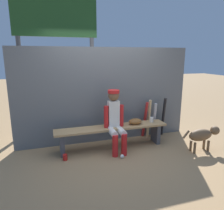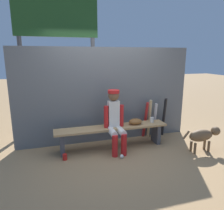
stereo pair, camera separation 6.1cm
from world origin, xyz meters
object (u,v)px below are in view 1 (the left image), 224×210
Objects in this scene: cup_on_bench at (151,120)px; dugout_bench at (112,131)px; baseball_glove at (135,121)px; scoreboard at (58,29)px; bat_aluminum_black at (163,117)px; cup_on_ground at (65,157)px; bat_wood_natural at (149,119)px; baseball at (122,156)px; bat_aluminum_silver at (154,120)px; bat_aluminum_red at (145,120)px; dog at (203,135)px; player_seated at (115,119)px.

dugout_bench is at bearing -177.93° from cup_on_bench.
scoreboard is (-1.37, 1.45, 1.94)m from baseball_glove.
cup_on_ground is (-2.34, -0.56, -0.41)m from bat_aluminum_black.
bat_wood_natural is 8.10× the size of cup_on_bench.
cup_on_bench reaches higher than baseball.
bat_aluminum_black is 3.20m from scoreboard.
bat_aluminum_silver reaches higher than cup_on_bench.
cup_on_bench is (0.40, 0.03, -0.00)m from baseball_glove.
bat_aluminum_red is 0.47m from bat_aluminum_black.
baseball_glove reaches higher than dog.
player_seated is 11.06× the size of cup_on_bench.
bat_wood_natural reaches higher than bat_aluminum_silver.
cup_on_bench is at bearing -106.88° from bat_wood_natural.
baseball is 0.67× the size of cup_on_bench.
bat_aluminum_silver is (1.12, 0.31, 0.05)m from dugout_bench.
player_seated is 0.73m from baseball.
bat_aluminum_silver is (0.12, -0.02, -0.04)m from bat_wood_natural.
player_seated is 16.44× the size of baseball.
baseball_glove is at bearing -145.60° from bat_wood_natural.
cup_on_ground is (-1.98, -0.58, -0.39)m from bat_wood_natural.
scoreboard reaches higher than dog.
bat_aluminum_silver is 0.96× the size of dog.
baseball is at bearing -136.20° from bat_aluminum_red.
bat_wood_natural is 0.13m from bat_aluminum_silver.
bat_aluminum_red is (0.38, 0.32, -0.09)m from baseball_glove.
cup_on_ground is 0.03× the size of scoreboard.
dog is (1.64, -0.17, 0.30)m from baseball.
cup_on_ground is at bearing -170.43° from baseball_glove.
player_seated reaches higher than baseball_glove.
bat_aluminum_black reaches higher than dog.
scoreboard is (-1.85, 1.12, 2.02)m from bat_wood_natural.
baseball_glove reaches higher than dugout_bench.
baseball is at bearing -143.39° from bat_aluminum_silver.
scoreboard reaches higher than cup_on_ground.
baseball_glove is 0.30× the size of bat_aluminum_black.
bat_aluminum_silver is (1.09, 0.42, -0.25)m from player_seated.
bat_aluminum_black is at bearing 17.34° from player_seated.
bat_aluminum_red is at bearing 43.80° from baseball.
player_seated is 1.77m from dog.
cup_on_ground is at bearing -94.11° from scoreboard.
bat_aluminum_red reaches higher than dugout_bench.
cup_on_ground is (-1.02, 0.24, 0.02)m from baseball.
bat_aluminum_black is at bearing -0.83° from bat_aluminum_silver.
player_seated is 1.39× the size of bat_aluminum_red.
bat_aluminum_black reaches higher than dugout_bench.
baseball is 0.67× the size of cup_on_ground.
player_seated is at bearing -73.15° from dugout_bench.
bat_aluminum_black reaches higher than bat_aluminum_red.
bat_aluminum_red reaches higher than cup_on_bench.
bat_aluminum_black is 1.60m from baseball.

